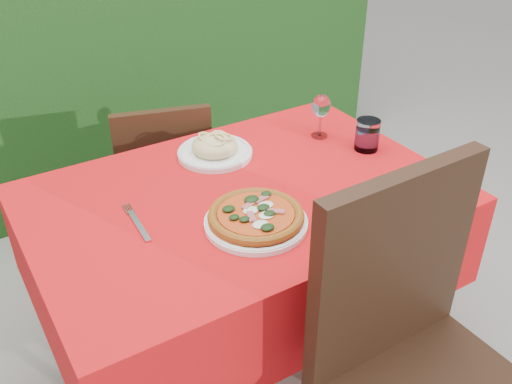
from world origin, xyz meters
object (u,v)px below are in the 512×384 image
chair_near (418,355)px  pasta_plate (215,149)px  water_glass (367,136)px  pizza_plate (256,218)px  chair_far (165,180)px  fork (139,226)px  wine_glass (321,107)px

chair_near → pasta_plate: (-0.06, 0.90, 0.17)m
chair_near → water_glass: 0.81m
pizza_plate → pasta_plate: pasta_plate is taller
chair_far → fork: bearing=78.3°
chair_near → pizza_plate: (-0.15, 0.49, 0.17)m
chair_far → water_glass: 0.86m
wine_glass → pizza_plate: bearing=-144.3°
pasta_plate → water_glass: 0.52m
chair_far → wine_glass: size_ratio=5.11×
chair_far → water_glass: (0.50, -0.61, 0.33)m
chair_near → fork: 0.80m
pizza_plate → fork: 0.32m
pasta_plate → fork: bearing=-145.9°
fork → wine_glass: bearing=17.0°
chair_near → pasta_plate: 0.92m
chair_far → pizza_plate: size_ratio=2.85×
chair_near → chair_far: bearing=93.6°
wine_glass → water_glass: bearing=-64.0°
pizza_plate → water_glass: size_ratio=2.67×
pizza_plate → wine_glass: size_ratio=1.79×
pasta_plate → chair_near: bearing=-86.2°
water_glass → fork: size_ratio=0.49×
pizza_plate → fork: pizza_plate is taller
water_glass → fork: 0.84m
chair_near → fork: bearing=122.6°
pizza_plate → pasta_plate: 0.42m
wine_glass → fork: size_ratio=0.73×
chair_near → pasta_plate: chair_near is taller
wine_glass → pasta_plate: bearing=169.8°
chair_far → fork: 0.77m
water_glass → wine_glass: size_ratio=0.67×
pasta_plate → fork: 0.45m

